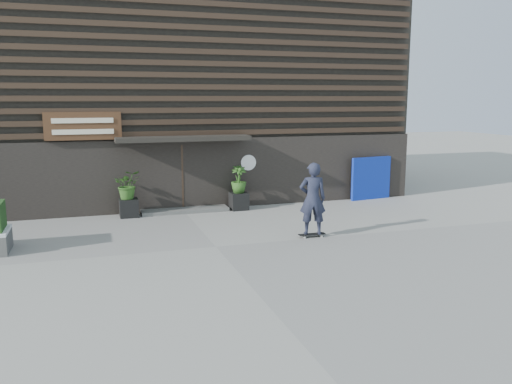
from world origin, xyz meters
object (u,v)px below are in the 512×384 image
object	(u,v)px
skateboarder	(313,199)
planter_pot_right	(239,201)
planter_pot_left	(129,208)
blue_tarp	(371,178)

from	to	relation	value
skateboarder	planter_pot_right	bearing A→B (deg)	102.26
planter_pot_left	planter_pot_right	distance (m)	3.80
planter_pot_left	skateboarder	bearing A→B (deg)	-42.11
planter_pot_right	blue_tarp	world-z (taller)	blue_tarp
planter_pot_left	skateboarder	xyz separation A→B (m)	(4.73, -4.27, 0.81)
planter_pot_left	blue_tarp	size ratio (longest dim) A/B	0.34
blue_tarp	skateboarder	bearing A→B (deg)	-142.30
planter_pot_right	skateboarder	distance (m)	4.45
planter_pot_right	blue_tarp	size ratio (longest dim) A/B	0.34
planter_pot_left	skateboarder	distance (m)	6.42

